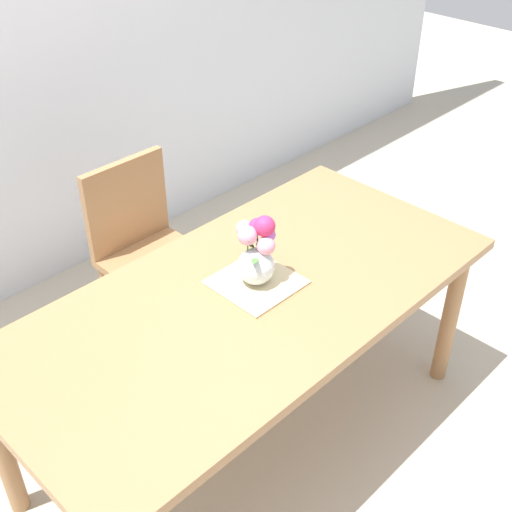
# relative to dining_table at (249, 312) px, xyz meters

# --- Properties ---
(ground_plane) EXTENTS (12.00, 12.00, 0.00)m
(ground_plane) POSITION_rel_dining_table_xyz_m (0.00, 0.00, -0.66)
(ground_plane) COLOR #B7AD99
(dining_table) EXTENTS (1.86, 0.90, 0.75)m
(dining_table) POSITION_rel_dining_table_xyz_m (0.00, 0.00, 0.00)
(dining_table) COLOR #9E7047
(dining_table) RESTS_ON ground_plane
(chair_far) EXTENTS (0.42, 0.42, 0.90)m
(chair_far) POSITION_rel_dining_table_xyz_m (0.12, 0.79, -0.14)
(chair_far) COLOR #9E7047
(chair_far) RESTS_ON ground_plane
(placemat) EXTENTS (0.28, 0.28, 0.01)m
(placemat) POSITION_rel_dining_table_xyz_m (0.06, 0.02, 0.09)
(placemat) COLOR #CCB789
(placemat) RESTS_ON dining_table
(flower_vase) EXTENTS (0.15, 0.18, 0.25)m
(flower_vase) POSITION_rel_dining_table_xyz_m (0.07, 0.03, 0.21)
(flower_vase) COLOR silver
(flower_vase) RESTS_ON placemat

